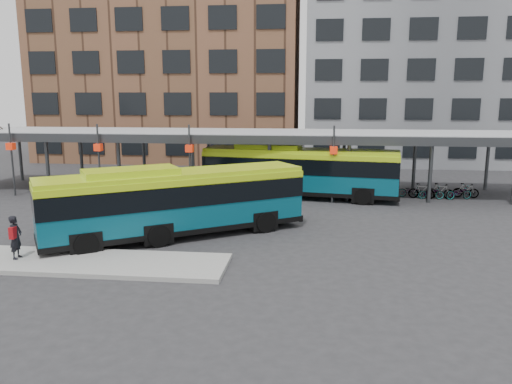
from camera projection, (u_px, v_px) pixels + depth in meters
The scene contains 9 objects.
ground at pixel (204, 246), 22.26m from camera, with size 120.00×120.00×0.00m, color #28282B.
boarding_island at pixel (53, 261), 19.92m from camera, with size 14.00×3.00×0.18m, color gray.
canopy at pixel (243, 135), 34.07m from camera, with size 40.00×6.53×4.80m.
building_brick at pixel (174, 53), 52.47m from camera, with size 26.00×14.00×22.00m, color brown.
building_grey at pixel (428, 60), 49.80m from camera, with size 24.00×14.00×20.00m, color slate.
bus_front at pixel (175, 200), 23.36m from camera, with size 11.76×8.92×3.40m.
bus_rear at pixel (299, 170), 32.49m from camera, with size 12.82×4.54×3.46m.
pedestrian at pixel (16, 237), 19.82m from camera, with size 0.46×0.68×1.75m.
bike_rack at pixel (439, 192), 32.30m from camera, with size 5.23×1.54×1.01m.
Camera 1 is at (4.69, -21.00, 6.62)m, focal length 35.00 mm.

